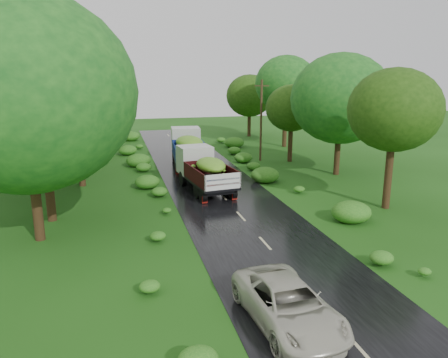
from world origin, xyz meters
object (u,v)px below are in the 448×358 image
object	(u,v)px
truck_near	(204,168)
truck_far	(188,146)
utility_pole	(261,120)
car	(288,304)

from	to	relation	value
truck_near	truck_far	bearing A→B (deg)	80.61
truck_near	utility_pole	distance (m)	11.26
car	truck_near	bearing A→B (deg)	83.16
truck_far	truck_near	bearing A→B (deg)	-87.50
truck_near	utility_pole	size ratio (longest dim) A/B	0.94
truck_near	utility_pole	world-z (taller)	utility_pole
car	utility_pole	distance (m)	26.25
car	truck_far	bearing A→B (deg)	83.25
car	utility_pole	bearing A→B (deg)	68.54
truck_far	car	distance (m)	24.41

